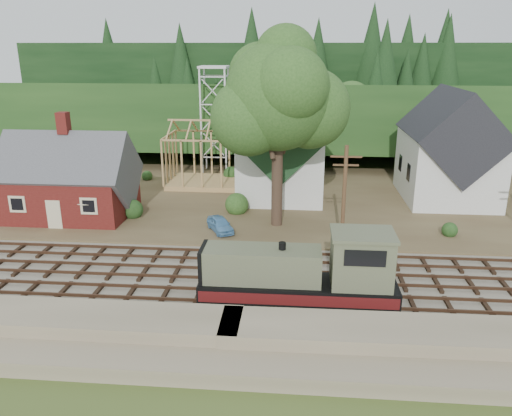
# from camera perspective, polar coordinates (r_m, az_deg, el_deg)

# --- Properties ---
(ground) EXTENTS (140.00, 140.00, 0.00)m
(ground) POSITION_cam_1_polar(r_m,az_deg,el_deg) (32.92, -1.98, -8.19)
(ground) COLOR #384C1E
(ground) RESTS_ON ground
(embankment) EXTENTS (64.00, 5.00, 1.60)m
(embankment) POSITION_cam_1_polar(r_m,az_deg,el_deg) (25.65, -4.32, -16.56)
(embankment) COLOR #7F7259
(embankment) RESTS_ON ground
(railroad_bed) EXTENTS (64.00, 11.00, 0.16)m
(railroad_bed) POSITION_cam_1_polar(r_m,az_deg,el_deg) (32.89, -1.99, -8.06)
(railroad_bed) COLOR #726B5B
(railroad_bed) RESTS_ON ground
(village_flat) EXTENTS (64.00, 26.00, 0.30)m
(village_flat) POSITION_cam_1_polar(r_m,az_deg,el_deg) (49.59, 0.47, 1.17)
(village_flat) COLOR brown
(village_flat) RESTS_ON ground
(hillside) EXTENTS (70.00, 28.96, 12.74)m
(hillside) POSITION_cam_1_polar(r_m,az_deg,el_deg) (72.87, 1.94, 6.52)
(hillside) COLOR #1E3F19
(hillside) RESTS_ON ground
(ridge) EXTENTS (80.00, 20.00, 12.00)m
(ridge) POSITION_cam_1_polar(r_m,az_deg,el_deg) (88.59, 2.50, 8.58)
(ridge) COLOR black
(ridge) RESTS_ON ground
(depot) EXTENTS (10.80, 7.41, 9.00)m
(depot) POSITION_cam_1_polar(r_m,az_deg,el_deg) (46.25, -20.44, 2.71)
(depot) COLOR #511412
(depot) RESTS_ON village_flat
(church) EXTENTS (8.40, 15.17, 13.00)m
(church) POSITION_cam_1_polar(r_m,az_deg,el_deg) (49.90, 2.94, 7.20)
(church) COLOR silver
(church) RESTS_ON village_flat
(farmhouse) EXTENTS (8.40, 10.80, 10.60)m
(farmhouse) POSITION_cam_1_polar(r_m,az_deg,el_deg) (51.32, 21.16, 5.96)
(farmhouse) COLOR silver
(farmhouse) RESTS_ON village_flat
(timber_frame) EXTENTS (8.20, 6.20, 6.99)m
(timber_frame) POSITION_cam_1_polar(r_m,az_deg,el_deg) (53.41, -5.65, 5.77)
(timber_frame) COLOR tan
(timber_frame) RESTS_ON village_flat
(lattice_tower) EXTENTS (3.20, 3.20, 12.12)m
(lattice_tower) POSITION_cam_1_polar(r_m,az_deg,el_deg) (58.29, -4.78, 13.54)
(lattice_tower) COLOR silver
(lattice_tower) RESTS_ON village_flat
(big_tree) EXTENTS (10.90, 8.40, 14.70)m
(big_tree) POSITION_cam_1_polar(r_m,az_deg,el_deg) (39.66, 2.79, 11.76)
(big_tree) COLOR #38281E
(big_tree) RESTS_ON village_flat
(telegraph_pole_near) EXTENTS (2.20, 0.28, 8.00)m
(telegraph_pole_near) POSITION_cam_1_polar(r_m,az_deg,el_deg) (36.17, 10.02, 1.22)
(telegraph_pole_near) COLOR #4C331E
(telegraph_pole_near) RESTS_ON ground
(locomotive) EXTENTS (11.23, 2.81, 4.52)m
(locomotive) POSITION_cam_1_polar(r_m,az_deg,el_deg) (29.15, 5.68, -7.50)
(locomotive) COLOR black
(locomotive) RESTS_ON railroad_bed
(car_blue) EXTENTS (2.86, 3.69, 1.17)m
(car_blue) POSITION_cam_1_polar(r_m,az_deg,el_deg) (40.21, -4.12, -1.86)
(car_blue) COLOR #62A0D3
(car_blue) RESTS_ON village_flat
(car_green) EXTENTS (3.40, 1.41, 1.09)m
(car_green) POSITION_cam_1_polar(r_m,az_deg,el_deg) (46.38, -22.60, -0.57)
(car_green) COLOR #6A9265
(car_green) RESTS_ON village_flat
(patio_set) EXTENTS (2.38, 2.38, 2.65)m
(patio_set) POSITION_cam_1_polar(r_m,az_deg,el_deg) (43.21, -18.59, 0.97)
(patio_set) COLOR silver
(patio_set) RESTS_ON village_flat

